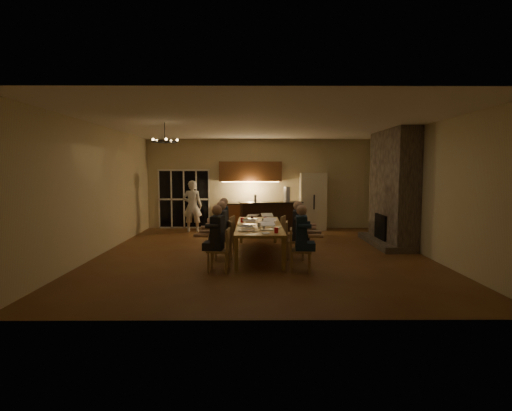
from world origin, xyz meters
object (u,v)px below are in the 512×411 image
object	(u,v)px
plate_near	(276,227)
can_cola	(252,216)
person_left_near	(217,238)
mug_front	(259,225)
mug_mid	(264,220)
laptop_e	(251,215)
bar_bottle	(255,198)
person_left_far	(224,224)
chandelier	(165,142)
chair_left_near	(219,250)
chair_right_mid	(295,241)
refrigerator	(313,201)
laptop_c	(249,220)
redcup_far	(266,216)
chair_left_far	(225,233)
person_left_mid	(222,230)
chair_left_mid	(222,240)
bar_blender	(287,194)
laptop_a	(246,226)
mug_back	(247,219)
chair_right_far	(291,233)
laptop_f	(268,216)
plate_left	(246,230)
can_silver	(264,226)
can_right	(274,221)
person_right_mid	(298,230)
redcup_near	(276,230)
laptop_b	(268,225)
bar_island	(270,218)
person_right_near	(301,238)
dining_table	(259,240)
plate_far	(274,220)
chair_right_near	(301,250)
redcup_mid	(242,220)
laptop_d	(269,221)

from	to	relation	value
plate_near	can_cola	bearing A→B (deg)	106.94
person_left_near	mug_front	distance (m)	1.52
mug_mid	person_left_near	bearing A→B (deg)	-115.80
laptop_e	mug_mid	size ratio (longest dim) A/B	3.20
can_cola	plate_near	distance (m)	1.96
bar_bottle	person_left_far	bearing A→B (deg)	-109.61
person_left_near	chandelier	bearing A→B (deg)	-127.36
chair_left_near	chair_right_mid	xyz separation A→B (m)	(1.70, 1.11, 0.00)
refrigerator	can_cola	distance (m)	3.65
refrigerator	laptop_c	size ratio (longest dim) A/B	6.25
chair_left_near	redcup_far	bearing A→B (deg)	165.51
chair_left_far	person_left_mid	bearing A→B (deg)	12.75
chair_left_mid	bar_blender	size ratio (longest dim) A/B	1.85
can_cola	laptop_a	bearing A→B (deg)	-93.06
mug_front	mug_back	world-z (taller)	same
chandelier	laptop_e	distance (m)	3.13
chair_right_far	mug_back	bearing A→B (deg)	98.59
person_left_mid	person_left_far	world-z (taller)	same
refrigerator	person_left_mid	bearing A→B (deg)	-120.69
laptop_f	plate_left	bearing A→B (deg)	-114.99
laptop_e	laptop_f	xyz separation A→B (m)	(0.44, -0.14, 0.00)
laptop_e	chair_left_near	bearing A→B (deg)	57.80
bar_bottle	can_silver	bearing A→B (deg)	-87.21
chair_left_far	mug_front	distance (m)	1.37
laptop_c	can_right	size ratio (longest dim) A/B	2.67
person_right_mid	bar_bottle	distance (m)	3.56
redcup_near	laptop_a	bearing A→B (deg)	152.87
chair_right_far	laptop_f	size ratio (longest dim) A/B	2.78
chair_left_far	person_right_mid	size ratio (longest dim) A/B	0.64
bar_blender	mug_back	bearing A→B (deg)	-142.40
refrigerator	mug_mid	xyz separation A→B (m)	(-1.83, -3.79, -0.20)
laptop_b	mug_front	distance (m)	0.53
bar_island	person_right_near	size ratio (longest dim) A/B	1.46
dining_table	person_right_near	distance (m)	1.86
chair_left_far	mug_mid	bearing A→B (deg)	95.17
mug_mid	mug_back	distance (m)	0.51
person_left_mid	plate_far	bearing A→B (deg)	140.88
chair_right_near	laptop_c	distance (m)	2.02
laptop_f	redcup_far	bearing A→B (deg)	87.26
person_right_mid	chandelier	distance (m)	3.73
chair_left_mid	can_right	distance (m)	1.52
bar_island	person_left_mid	xyz separation A→B (m)	(-1.29, -3.55, 0.15)
can_cola	can_silver	bearing A→B (deg)	-82.27
chandelier	mug_front	distance (m)	2.93
redcup_mid	plate_near	bearing A→B (deg)	-50.62
chair_right_far	can_cola	size ratio (longest dim) A/B	7.42
laptop_d	plate_far	xyz separation A→B (m)	(0.18, 0.87, -0.10)
bar_island	laptop_d	world-z (taller)	bar_island
chair_left_mid	can_right	bearing A→B (deg)	104.96
person_right_mid	plate_near	xyz separation A→B (m)	(-0.51, -0.06, 0.07)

